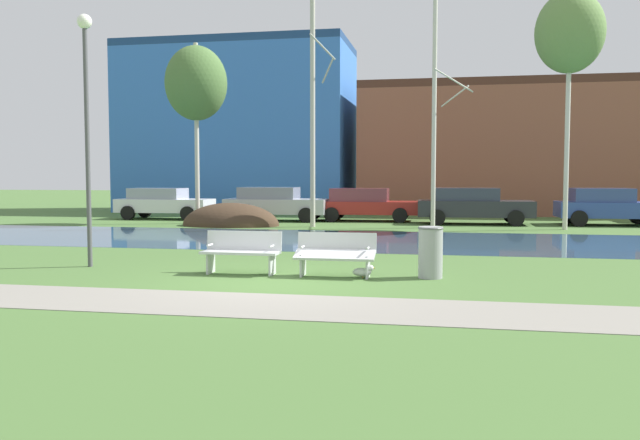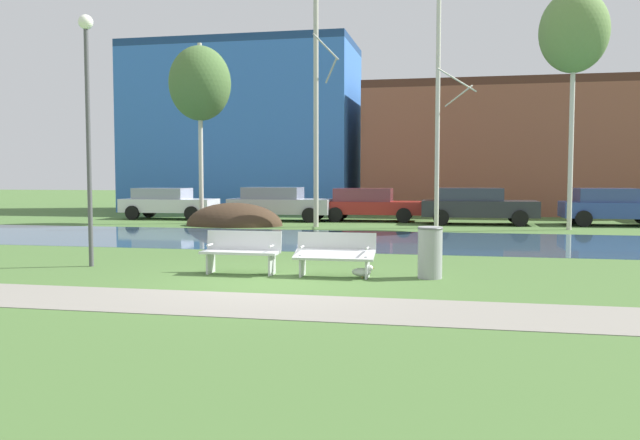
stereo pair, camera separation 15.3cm
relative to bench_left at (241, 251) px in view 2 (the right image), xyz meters
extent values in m
plane|color=#476B33|center=(0.97, 9.15, -0.47)|extent=(120.00, 120.00, 0.00)
cube|color=gray|center=(0.97, -3.09, -0.47)|extent=(60.00, 1.91, 0.01)
cube|color=#33516B|center=(0.97, 7.38, -0.47)|extent=(80.00, 6.77, 0.01)
ellipsoid|color=#423021|center=(-4.41, 12.34, -0.47)|extent=(3.97, 2.56, 1.83)
cube|color=silver|center=(0.00, -0.09, -0.02)|extent=(1.60, 0.48, 0.05)
cube|color=silver|center=(0.00, 0.19, 0.20)|extent=(1.60, 0.09, 0.40)
cube|color=silver|center=(-0.66, -0.04, -0.25)|extent=(0.04, 0.43, 0.45)
cube|color=silver|center=(0.66, -0.03, -0.25)|extent=(0.04, 0.43, 0.45)
cylinder|color=silver|center=(-0.66, -0.08, 0.12)|extent=(0.04, 0.28, 0.04)
cylinder|color=silver|center=(0.66, -0.07, 0.12)|extent=(0.04, 0.28, 0.04)
cube|color=silver|center=(1.95, -0.09, -0.02)|extent=(1.60, 0.48, 0.19)
cube|color=silver|center=(1.95, 0.19, 0.20)|extent=(1.60, 0.09, 0.40)
cube|color=silver|center=(1.29, -0.04, -0.25)|extent=(0.04, 0.43, 0.45)
cube|color=silver|center=(2.60, -0.03, -0.25)|extent=(0.04, 0.43, 0.45)
cylinder|color=silver|center=(1.29, -0.08, 0.12)|extent=(0.04, 0.28, 0.04)
cylinder|color=silver|center=(2.60, -0.07, 0.12)|extent=(0.04, 0.28, 0.04)
cylinder|color=#999B9E|center=(3.81, 0.18, 0.03)|extent=(0.47, 0.47, 1.01)
torus|color=#5B5D5E|center=(3.81, 0.18, 0.51)|extent=(0.50, 0.50, 0.04)
ellipsoid|color=white|center=(2.49, -0.09, -0.35)|extent=(0.38, 0.17, 0.17)
sphere|color=white|center=(2.66, -0.09, -0.27)|extent=(0.12, 0.12, 0.12)
cone|color=gold|center=(2.73, -0.09, -0.27)|extent=(0.07, 0.04, 0.04)
cylinder|color=gold|center=(2.51, -0.12, -0.42)|extent=(0.01, 0.01, 0.10)
cylinder|color=gold|center=(2.51, -0.06, -0.42)|extent=(0.01, 0.01, 0.10)
cylinder|color=#4C4C51|center=(-3.62, 0.39, 2.12)|extent=(0.10, 0.10, 5.18)
sphere|color=white|center=(-3.62, 0.39, 4.86)|extent=(0.32, 0.32, 0.32)
cylinder|color=beige|center=(-6.14, 13.20, 3.26)|extent=(0.19, 0.19, 7.47)
ellipsoid|color=#4C7038|center=(-6.14, 13.20, 5.36)|extent=(2.56, 2.56, 3.08)
cylinder|color=#BCB7A8|center=(-1.03, 12.30, 3.98)|extent=(0.20, 0.20, 8.91)
cylinder|color=#BCB7A8|center=(-0.51, 12.66, 5.61)|extent=(0.65, 0.90, 0.85)
cylinder|color=#BCB7A8|center=(-0.54, 11.80, 6.37)|extent=(0.89, 0.87, 0.89)
cylinder|color=beige|center=(3.60, 12.74, 4.09)|extent=(0.17, 0.17, 9.13)
cylinder|color=beige|center=(4.36, 13.26, 4.58)|extent=(1.05, 1.49, 0.65)
cylinder|color=beige|center=(4.32, 12.00, 5.01)|extent=(1.46, 1.42, 0.74)
cylinder|color=beige|center=(8.44, 12.83, 4.16)|extent=(0.18, 0.18, 9.27)
ellipsoid|color=#668947|center=(8.44, 12.83, 6.76)|extent=(2.48, 2.48, 2.97)
cube|color=silver|center=(-8.67, 15.58, 0.15)|extent=(4.34, 1.79, 0.61)
cube|color=#949AAC|center=(-9.01, 15.57, 0.71)|extent=(2.44, 1.56, 0.50)
cylinder|color=black|center=(-7.25, 16.46, -0.15)|extent=(0.64, 0.23, 0.64)
cylinder|color=black|center=(-7.23, 14.73, -0.15)|extent=(0.64, 0.23, 0.64)
cylinder|color=black|center=(-10.10, 16.42, -0.15)|extent=(0.64, 0.23, 0.64)
cylinder|color=black|center=(-10.08, 14.69, -0.15)|extent=(0.64, 0.23, 0.64)
cube|color=#B2B5BC|center=(-3.30, 15.43, 0.17)|extent=(4.53, 1.84, 0.65)
cube|color=gray|center=(-3.66, 15.42, 0.76)|extent=(2.55, 1.60, 0.52)
cylinder|color=black|center=(-1.82, 16.34, -0.15)|extent=(0.64, 0.23, 0.64)
cylinder|color=black|center=(-1.79, 14.56, -0.15)|extent=(0.64, 0.23, 0.64)
cylinder|color=black|center=(-4.80, 16.30, -0.15)|extent=(0.64, 0.23, 0.64)
cylinder|color=black|center=(-4.77, 14.52, -0.15)|extent=(0.64, 0.23, 0.64)
cube|color=maroon|center=(0.68, 16.02, 0.13)|extent=(4.48, 1.84, 0.56)
cube|color=brown|center=(0.33, 16.01, 0.69)|extent=(2.52, 1.60, 0.57)
cylinder|color=black|center=(2.14, 16.93, -0.15)|extent=(0.64, 0.23, 0.64)
cylinder|color=black|center=(2.17, 15.15, -0.15)|extent=(0.64, 0.23, 0.64)
cylinder|color=black|center=(-0.80, 16.89, -0.15)|extent=(0.64, 0.23, 0.64)
cylinder|color=black|center=(-0.78, 15.11, -0.15)|extent=(0.64, 0.23, 0.64)
cube|color=#282B30|center=(5.27, 14.99, 0.18)|extent=(4.67, 1.87, 0.66)
cube|color=#2F3648|center=(4.90, 14.99, 0.77)|extent=(2.62, 1.62, 0.52)
cylinder|color=black|center=(6.79, 15.92, -0.15)|extent=(0.64, 0.23, 0.64)
cylinder|color=black|center=(6.81, 14.11, -0.15)|extent=(0.64, 0.23, 0.64)
cylinder|color=black|center=(3.73, 15.87, -0.15)|extent=(0.64, 0.23, 0.64)
cylinder|color=black|center=(3.75, 14.07, -0.15)|extent=(0.64, 0.23, 0.64)
cube|color=#2D4793|center=(10.57, 15.38, 0.16)|extent=(4.07, 1.91, 0.63)
cube|color=#32457F|center=(10.24, 15.37, 0.75)|extent=(2.29, 1.66, 0.55)
cylinder|color=black|center=(9.22, 16.29, -0.15)|extent=(0.64, 0.23, 0.64)
cylinder|color=black|center=(9.24, 14.43, -0.15)|extent=(0.64, 0.23, 0.64)
cube|color=#3870C6|center=(-7.48, 22.97, 3.98)|extent=(12.57, 6.12, 8.91)
cube|color=navy|center=(-7.48, 22.97, 8.63)|extent=(12.57, 6.12, 0.40)
cube|color=brown|center=(7.99, 23.41, 2.73)|extent=(16.84, 6.08, 6.41)
cube|color=#4E2C21|center=(7.99, 23.41, 6.14)|extent=(16.84, 6.08, 0.40)
camera|label=1|loc=(4.11, -12.80, 1.55)|focal=36.87mm
camera|label=2|loc=(4.26, -12.77, 1.55)|focal=36.87mm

